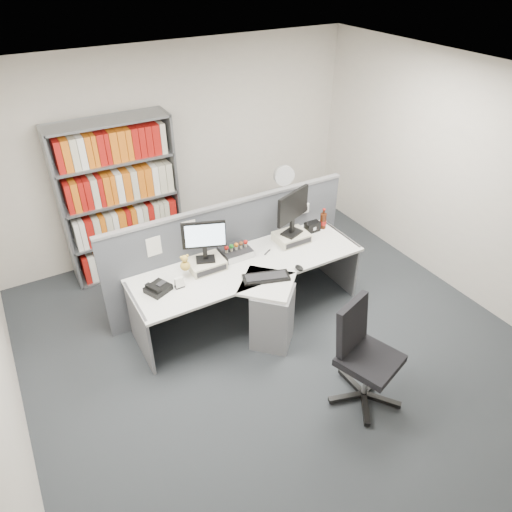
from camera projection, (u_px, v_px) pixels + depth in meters
ground at (287, 358)px, 5.01m from camera, size 5.50×5.50×0.00m
room_shell at (294, 208)px, 4.01m from camera, size 5.04×5.54×2.72m
partition at (231, 250)px, 5.55m from camera, size 3.00×0.08×1.27m
desk at (258, 294)px, 5.18m from camera, size 2.60×1.20×0.72m
monitor_riser_left at (206, 264)px, 5.10m from camera, size 0.38×0.31×0.10m
monitor_riser_right at (292, 237)px, 5.55m from camera, size 0.38×0.31×0.10m
monitor_left at (204, 238)px, 4.92m from camera, size 0.44×0.21×0.47m
monitor_right at (293, 209)px, 5.35m from camera, size 0.50×0.24×0.54m
desktop_pc at (236, 252)px, 5.31m from camera, size 0.32×0.29×0.09m
figurines at (236, 246)px, 5.24m from camera, size 0.29×0.05×0.09m
keyboard at (266, 277)px, 4.96m from camera, size 0.52×0.33×0.03m
mouse at (299, 268)px, 5.09m from camera, size 0.07×0.12×0.04m
desk_phone at (158, 288)px, 4.77m from camera, size 0.29×0.28×0.10m
desk_calendar at (179, 283)px, 4.82m from camera, size 0.10×0.07×0.12m
plush_toy at (185, 264)px, 4.88m from camera, size 0.11×0.11×0.18m
speaker at (312, 227)px, 5.73m from camera, size 0.18×0.10×0.12m
cola_bottle at (323, 221)px, 5.77m from camera, size 0.08×0.08×0.26m
shelving_unit at (120, 202)px, 5.85m from camera, size 1.41×0.40×2.00m
filing_cabinet at (282, 220)px, 6.74m from camera, size 0.45×0.61×0.70m
desk_fan at (284, 178)px, 6.38m from camera, size 0.28×0.17×0.47m
office_chair at (363, 352)px, 4.32m from camera, size 0.69×0.67×1.03m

